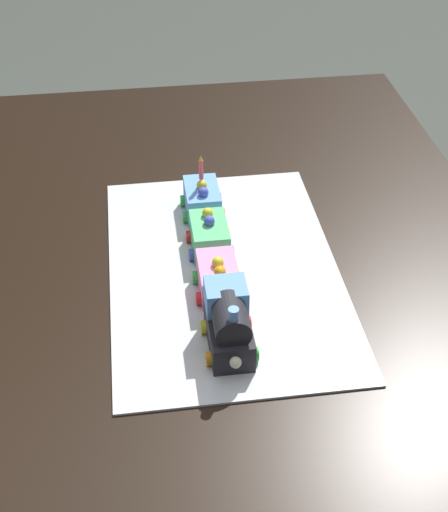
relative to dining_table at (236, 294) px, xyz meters
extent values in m
plane|color=#474C44|center=(0.00, 0.00, -0.63)|extent=(8.00, 8.00, 0.00)
cube|color=black|center=(0.00, 0.00, 0.09)|extent=(1.40, 1.00, 0.03)
cube|color=black|center=(0.64, -0.44, -0.28)|extent=(0.07, 0.07, 0.71)
cube|color=black|center=(0.64, 0.44, -0.28)|extent=(0.07, 0.07, 0.71)
cube|color=silver|center=(-0.06, 0.03, 0.11)|extent=(0.60, 0.40, 0.00)
cube|color=#232328|center=(-0.24, 0.05, 0.14)|extent=(0.12, 0.06, 0.05)
cylinder|color=#232328|center=(-0.26, 0.05, 0.18)|extent=(0.07, 0.05, 0.05)
cube|color=#669EEA|center=(-0.21, 0.05, 0.18)|extent=(0.06, 0.06, 0.04)
cylinder|color=#669EEA|center=(-0.29, 0.05, 0.21)|extent=(0.02, 0.02, 0.03)
sphere|color=#F4EFCC|center=(-0.31, 0.05, 0.14)|extent=(0.02, 0.02, 0.02)
cylinder|color=green|center=(-0.28, 0.01, 0.12)|extent=(0.02, 0.01, 0.02)
cylinder|color=red|center=(-0.21, 0.01, 0.12)|extent=(0.02, 0.01, 0.02)
cylinder|color=orange|center=(-0.28, 0.08, 0.12)|extent=(0.02, 0.01, 0.02)
cylinder|color=yellow|center=(-0.21, 0.08, 0.12)|extent=(0.02, 0.01, 0.02)
cube|color=pink|center=(-0.11, 0.05, 0.14)|extent=(0.10, 0.06, 0.06)
cylinder|color=green|center=(-0.14, 0.01, 0.12)|extent=(0.02, 0.01, 0.02)
cylinder|color=yellow|center=(-0.08, 0.01, 0.12)|extent=(0.02, 0.01, 0.02)
cylinder|color=red|center=(-0.14, 0.08, 0.12)|extent=(0.02, 0.01, 0.02)
cylinder|color=green|center=(-0.08, 0.08, 0.12)|extent=(0.02, 0.01, 0.02)
sphere|color=orange|center=(-0.14, 0.05, 0.17)|extent=(0.02, 0.02, 0.02)
sphere|color=yellow|center=(-0.11, 0.05, 0.17)|extent=(0.02, 0.02, 0.02)
cube|color=#59CC7A|center=(0.01, 0.05, 0.14)|extent=(0.10, 0.06, 0.06)
cylinder|color=#4C59D8|center=(-0.02, 0.01, 0.12)|extent=(0.02, 0.01, 0.02)
cylinder|color=yellow|center=(0.03, 0.01, 0.12)|extent=(0.02, 0.01, 0.02)
cylinder|color=#4C59D8|center=(-0.02, 0.08, 0.12)|extent=(0.02, 0.01, 0.02)
cylinder|color=red|center=(0.03, 0.08, 0.12)|extent=(0.02, 0.01, 0.02)
sphere|color=yellow|center=(0.03, 0.05, 0.17)|extent=(0.02, 0.02, 0.02)
sphere|color=#4C59D8|center=(0.01, 0.05, 0.17)|extent=(0.02, 0.02, 0.02)
cube|color=#669EEA|center=(0.12, 0.05, 0.14)|extent=(0.10, 0.06, 0.06)
cylinder|color=red|center=(0.10, 0.01, 0.12)|extent=(0.02, 0.01, 0.02)
cylinder|color=#4C59D8|center=(0.15, 0.01, 0.12)|extent=(0.02, 0.01, 0.02)
cylinder|color=green|center=(0.10, 0.08, 0.12)|extent=(0.02, 0.01, 0.02)
cylinder|color=green|center=(0.15, 0.08, 0.12)|extent=(0.02, 0.01, 0.02)
sphere|color=#4C59D8|center=(0.10, 0.05, 0.17)|extent=(0.02, 0.02, 0.02)
sphere|color=yellow|center=(0.12, 0.05, 0.17)|extent=(0.02, 0.02, 0.02)
cylinder|color=#F24C59|center=(0.13, 0.05, 0.20)|extent=(0.01, 0.01, 0.04)
cone|color=yellow|center=(0.13, 0.05, 0.23)|extent=(0.01, 0.01, 0.01)
camera|label=1|loc=(-1.05, 0.17, 0.93)|focal=51.59mm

